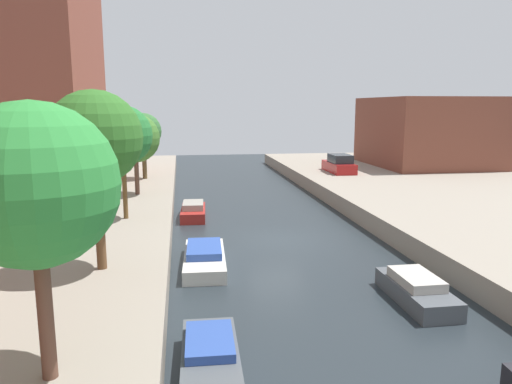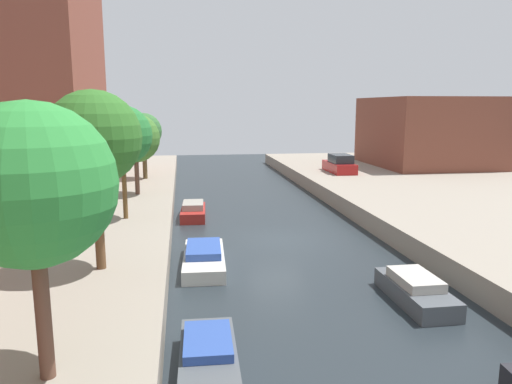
{
  "view_description": "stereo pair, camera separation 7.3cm",
  "coord_description": "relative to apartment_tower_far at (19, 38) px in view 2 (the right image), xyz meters",
  "views": [
    {
      "loc": [
        -4.46,
        -21.93,
        6.36
      ],
      "look_at": [
        -0.17,
        5.43,
        1.41
      ],
      "focal_mm": 33.71,
      "sensor_mm": 36.0,
      "label": 1
    },
    {
      "loc": [
        -4.39,
        -21.94,
        6.36
      ],
      "look_at": [
        -0.17,
        5.43,
        1.41
      ],
      "focal_mm": 33.71,
      "sensor_mm": 36.0,
      "label": 2
    }
  ],
  "objects": [
    {
      "name": "ground_plane",
      "position": [
        16.0,
        -17.0,
        -11.34
      ],
      "size": [
        84.0,
        84.0,
        0.0
      ],
      "primitive_type": "plane",
      "color": "#232B30"
    },
    {
      "name": "apartment_tower_far",
      "position": [
        0.0,
        0.0,
        0.0
      ],
      "size": [
        10.0,
        13.84,
        20.67
      ],
      "primitive_type": "cube",
      "color": "brown",
      "rests_on": "quay_left"
    },
    {
      "name": "low_block_right",
      "position": [
        34.0,
        2.37,
        -7.26
      ],
      "size": [
        10.0,
        11.05,
        6.15
      ],
      "primitive_type": "cube",
      "color": "brown",
      "rests_on": "quay_right"
    },
    {
      "name": "street_tree_0",
      "position": [
        8.82,
        -29.54,
        -6.44
      ],
      "size": [
        3.16,
        3.16,
        5.49
      ],
      "color": "brown",
      "rests_on": "quay_left"
    },
    {
      "name": "street_tree_1",
      "position": [
        8.82,
        -22.89,
        -5.99
      ],
      "size": [
        3.06,
        3.06,
        5.91
      ],
      "color": "brown",
      "rests_on": "quay_left"
    },
    {
      "name": "street_tree_2",
      "position": [
        8.82,
        -15.49,
        -6.33
      ],
      "size": [
        2.84,
        2.84,
        5.44
      ],
      "color": "brown",
      "rests_on": "quay_left"
    },
    {
      "name": "street_tree_3",
      "position": [
        8.82,
        -8.94,
        -6.88
      ],
      "size": [
        2.96,
        2.96,
        4.95
      ],
      "color": "brown",
      "rests_on": "quay_left"
    },
    {
      "name": "street_tree_4",
      "position": [
        8.82,
        -2.31,
        -6.82
      ],
      "size": [
        2.68,
        2.68,
        4.89
      ],
      "color": "brown",
      "rests_on": "quay_left"
    },
    {
      "name": "parked_car",
      "position": [
        24.42,
        -1.11,
        -9.72
      ],
      "size": [
        1.79,
        4.38,
        1.49
      ],
      "color": "maroon",
      "rests_on": "quay_right"
    },
    {
      "name": "moored_boat_left_1",
      "position": [
        12.1,
        -28.15,
        -10.97
      ],
      "size": [
        1.48,
        3.42,
        0.84
      ],
      "color": "#4C5156",
      "rests_on": "ground_plane"
    },
    {
      "name": "moored_boat_left_2",
      "position": [
        12.36,
        -20.26,
        -10.99
      ],
      "size": [
        1.82,
        4.47,
        0.82
      ],
      "color": "beige",
      "rests_on": "ground_plane"
    },
    {
      "name": "moored_boat_left_3",
      "position": [
        12.15,
        -11.6,
        -10.95
      ],
      "size": [
        1.55,
        3.57,
        0.93
      ],
      "color": "maroon",
      "rests_on": "ground_plane"
    },
    {
      "name": "moored_boat_right_2",
      "position": [
        19.09,
        -24.93,
        -10.94
      ],
      "size": [
        1.4,
        3.62,
        0.92
      ],
      "color": "#4C5156",
      "rests_on": "ground_plane"
    }
  ]
}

